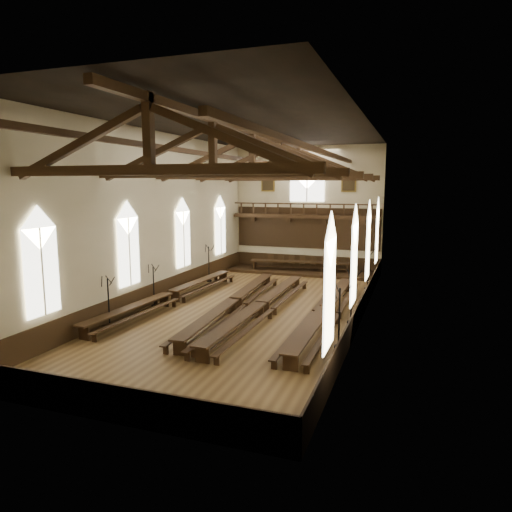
{
  "coord_description": "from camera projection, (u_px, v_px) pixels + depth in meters",
  "views": [
    {
      "loc": [
        8.44,
        -23.32,
        6.9
      ],
      "look_at": [
        -0.32,
        1.5,
        2.8
      ],
      "focal_mm": 32.0,
      "sensor_mm": 36.0,
      "label": 1
    }
  ],
  "objects": [
    {
      "name": "dais",
      "position": [
        300.0,
        272.0,
        36.21
      ],
      "size": [
        11.4,
        2.99,
        0.2
      ],
      "primitive_type": "cube",
      "color": "black",
      "rests_on": "ground"
    },
    {
      "name": "high_table",
      "position": [
        300.0,
        263.0,
        36.1
      ],
      "size": [
        7.96,
        1.87,
        0.74
      ],
      "color": "#332310",
      "rests_on": "dais"
    },
    {
      "name": "candelabrum_left_near",
      "position": [
        109.0,
        312.0,
        22.31
      ],
      "size": [
        0.7,
        0.79,
        2.56
      ],
      "color": "black",
      "rests_on": "ground"
    },
    {
      "name": "refectory_row_c",
      "position": [
        261.0,
        305.0,
        24.26
      ],
      "size": [
        1.63,
        14.62,
        0.77
      ],
      "color": "#332310",
      "rests_on": "ground"
    },
    {
      "name": "candelabrum_right_far",
      "position": [
        368.0,
        277.0,
        30.4
      ],
      "size": [
        0.79,
        0.88,
        2.87
      ],
      "color": "black",
      "rests_on": "ground"
    },
    {
      "name": "end_window",
      "position": [
        307.0,
        181.0,
        36.47
      ],
      "size": [
        2.8,
        0.12,
        3.8
      ],
      "color": "white",
      "rests_on": "room_walls"
    },
    {
      "name": "refectory_row_d",
      "position": [
        326.0,
        310.0,
        23.44
      ],
      "size": [
        1.54,
        14.5,
        0.76
      ],
      "color": "#332310",
      "rests_on": "ground"
    },
    {
      "name": "candelabrum_left_mid",
      "position": [
        154.0,
        294.0,
        26.09
      ],
      "size": [
        0.7,
        0.75,
        2.47
      ],
      "color": "black",
      "rests_on": "ground"
    },
    {
      "name": "candelabrum_right_near",
      "position": [
        339.0,
        329.0,
        19.38
      ],
      "size": [
        0.77,
        0.85,
        2.79
      ],
      "color": "black",
      "rests_on": "ground"
    },
    {
      "name": "portraits",
      "position": [
        307.0,
        183.0,
        36.49
      ],
      "size": [
        7.75,
        0.09,
        1.45
      ],
      "color": "brown",
      "rests_on": "room_walls"
    },
    {
      "name": "candelabrum_right_mid",
      "position": [
        351.0,
        307.0,
        22.89
      ],
      "size": [
        0.78,
        0.84,
        2.76
      ],
      "color": "black",
      "rests_on": "ground"
    },
    {
      "name": "minstrels_gallery",
      "position": [
        306.0,
        223.0,
        36.76
      ],
      "size": [
        11.8,
        1.24,
        3.7
      ],
      "color": "#332310",
      "rests_on": "room_walls"
    },
    {
      "name": "side_windows",
      "position": [
        252.0,
        243.0,
        24.99
      ],
      "size": [
        11.85,
        19.8,
        4.5
      ],
      "color": "white",
      "rests_on": "room_walls"
    },
    {
      "name": "ground",
      "position": [
        253.0,
        309.0,
        25.56
      ],
      "size": [
        26.0,
        26.0,
        0.0
      ],
      "primitive_type": "plane",
      "color": "brown",
      "rests_on": "ground"
    },
    {
      "name": "refectory_row_a",
      "position": [
        170.0,
        295.0,
        26.68
      ],
      "size": [
        1.95,
        14.45,
        0.75
      ],
      "color": "#332310",
      "rests_on": "ground"
    },
    {
      "name": "room_walls",
      "position": [
        252.0,
        193.0,
        24.57
      ],
      "size": [
        26.0,
        26.0,
        26.0
      ],
      "color": "beige",
      "rests_on": "ground"
    },
    {
      "name": "refectory_row_b",
      "position": [
        234.0,
        302.0,
        25.12
      ],
      "size": [
        1.94,
        14.5,
        0.75
      ],
      "color": "#332310",
      "rests_on": "ground"
    },
    {
      "name": "candelabrum_left_far",
      "position": [
        209.0,
        270.0,
        32.93
      ],
      "size": [
        0.77,
        0.82,
        2.7
      ],
      "color": "black",
      "rests_on": "ground"
    },
    {
      "name": "wainscot_band",
      "position": [
        253.0,
        299.0,
        25.47
      ],
      "size": [
        12.0,
        26.0,
        1.2
      ],
      "color": "black",
      "rests_on": "ground"
    },
    {
      "name": "high_chairs",
      "position": [
        302.0,
        262.0,
        36.83
      ],
      "size": [
        5.9,
        0.51,
        1.03
      ],
      "color": "#332310",
      "rests_on": "dais"
    },
    {
      "name": "roof_trusses",
      "position": [
        252.0,
        160.0,
        24.3
      ],
      "size": [
        11.7,
        25.7,
        2.8
      ],
      "color": "#332310",
      "rests_on": "room_walls"
    }
  ]
}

